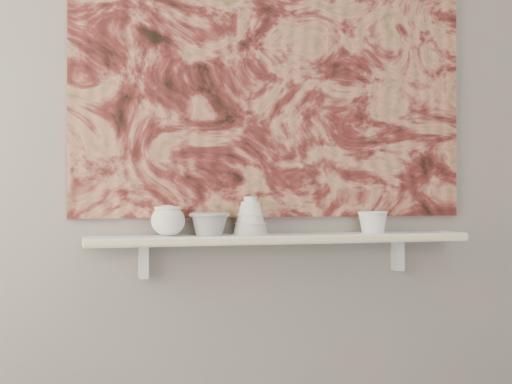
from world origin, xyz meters
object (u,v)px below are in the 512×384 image
object	(u,v)px
shelf	(282,239)
bowl_white	(373,222)
bowl_grey	(209,224)
cup_cream	(168,221)
painting	(276,69)
bell_vessel	(250,216)

from	to	relation	value
shelf	bowl_white	size ratio (longest dim) A/B	12.41
shelf	bowl_white	xyz separation A→B (m)	(0.36, 0.00, 0.06)
bowl_grey	cup_cream	distance (m)	0.15
cup_cream	shelf	bearing A→B (deg)	0.00
painting	bowl_white	distance (m)	0.68
bowl_grey	shelf	bearing A→B (deg)	0.00
painting	bowl_white	size ratio (longest dim) A/B	13.30
bowl_grey	bell_vessel	world-z (taller)	bell_vessel
shelf	painting	distance (m)	0.63
bowl_grey	painting	bearing A→B (deg)	16.75
cup_cream	bell_vessel	world-z (taller)	bell_vessel
painting	bowl_grey	bearing A→B (deg)	-163.25
bowl_grey	cup_cream	world-z (taller)	cup_cream
shelf	cup_cream	size ratio (longest dim) A/B	11.90
shelf	bell_vessel	distance (m)	0.15
bell_vessel	bowl_white	xyz separation A→B (m)	(0.47, 0.00, -0.03)
shelf	painting	size ratio (longest dim) A/B	0.93
bell_vessel	bowl_white	world-z (taller)	bell_vessel
painting	cup_cream	size ratio (longest dim) A/B	12.75
bowl_grey	bowl_white	world-z (taller)	bowl_grey
bell_vessel	bowl_white	bearing A→B (deg)	0.00
painting	cup_cream	world-z (taller)	painting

